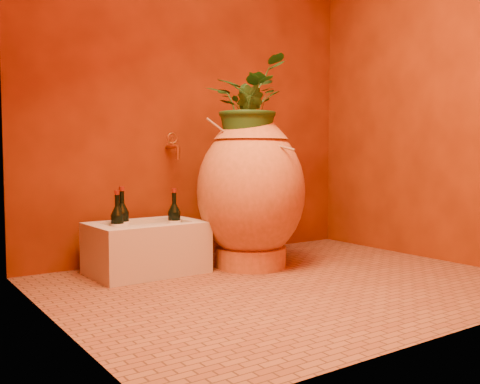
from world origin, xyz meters
TOP-DOWN VIEW (x-y plane):
  - floor at (0.00, 0.00)m, footprint 2.50×2.50m
  - wall_back at (0.00, 1.00)m, footprint 2.50×0.02m
  - wall_left at (-1.25, 0.00)m, footprint 0.02×2.00m
  - wall_right at (1.25, 0.00)m, footprint 0.02×2.00m
  - amphora at (0.08, 0.47)m, footprint 0.71×0.71m
  - stone_basin at (-0.53, 0.68)m, footprint 0.67×0.46m
  - wine_bottle_a at (-0.64, 0.77)m, footprint 0.08×0.08m
  - wine_bottle_b at (-0.68, 0.75)m, footprint 0.08×0.08m
  - wine_bottle_c at (-0.34, 0.70)m, footprint 0.08×0.08m
  - wall_tap at (-0.23, 0.91)m, footprint 0.08×0.16m
  - plant_main at (0.06, 0.49)m, footprint 0.71×0.70m
  - plant_side at (0.01, 0.42)m, footprint 0.26×0.26m

SIDE VIEW (x-z plane):
  - floor at x=0.00m, z-range 0.00..0.00m
  - stone_basin at x=-0.53m, z-range -0.01..0.30m
  - wine_bottle_b at x=-0.68m, z-range 0.12..0.45m
  - wine_bottle_c at x=-0.34m, z-range 0.12..0.45m
  - wine_bottle_a at x=-0.64m, z-range 0.12..0.46m
  - amphora at x=0.08m, z-range 0.00..0.96m
  - wall_tap at x=-0.23m, z-range 0.68..0.85m
  - plant_side at x=0.01m, z-range 0.75..1.12m
  - plant_main at x=0.06m, z-range 0.71..1.31m
  - wall_back at x=0.00m, z-range 0.00..2.50m
  - wall_left at x=-1.25m, z-range 0.00..2.50m
  - wall_right at x=1.25m, z-range 0.00..2.50m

